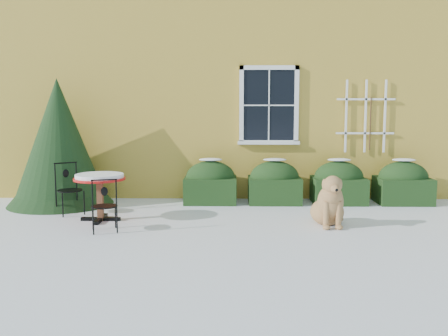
{
  "coord_description": "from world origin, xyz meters",
  "views": [
    {
      "loc": [
        0.14,
        -7.48,
        1.93
      ],
      "look_at": [
        0.0,
        1.0,
        0.9
      ],
      "focal_mm": 40.0,
      "sensor_mm": 36.0,
      "label": 1
    }
  ],
  "objects_px": {
    "bistro_table": "(100,182)",
    "patio_chair_near": "(104,205)",
    "evergreen_shrub": "(59,154)",
    "patio_chair_far": "(69,188)",
    "dog": "(329,205)"
  },
  "relations": [
    {
      "from": "bistro_table",
      "to": "patio_chair_near",
      "type": "relative_size",
      "value": 1.02
    },
    {
      "from": "evergreen_shrub",
      "to": "bistro_table",
      "type": "height_order",
      "value": "evergreen_shrub"
    },
    {
      "from": "patio_chair_near",
      "to": "bistro_table",
      "type": "bearing_deg",
      "value": -87.67
    },
    {
      "from": "patio_chair_far",
      "to": "dog",
      "type": "relative_size",
      "value": 0.95
    },
    {
      "from": "bistro_table",
      "to": "patio_chair_far",
      "type": "relative_size",
      "value": 0.93
    },
    {
      "from": "evergreen_shrub",
      "to": "dog",
      "type": "relative_size",
      "value": 2.54
    },
    {
      "from": "patio_chair_near",
      "to": "dog",
      "type": "bearing_deg",
      "value": 170.26
    },
    {
      "from": "bistro_table",
      "to": "patio_chair_near",
      "type": "bearing_deg",
      "value": -70.64
    },
    {
      "from": "patio_chair_far",
      "to": "dog",
      "type": "height_order",
      "value": "patio_chair_far"
    },
    {
      "from": "bistro_table",
      "to": "dog",
      "type": "relative_size",
      "value": 0.88
    },
    {
      "from": "patio_chair_near",
      "to": "dog",
      "type": "relative_size",
      "value": 0.86
    },
    {
      "from": "evergreen_shrub",
      "to": "dog",
      "type": "height_order",
      "value": "evergreen_shrub"
    },
    {
      "from": "patio_chair_far",
      "to": "dog",
      "type": "xyz_separation_m",
      "value": [
        4.56,
        -0.87,
        -0.11
      ]
    },
    {
      "from": "patio_chair_near",
      "to": "patio_chair_far",
      "type": "height_order",
      "value": "patio_chair_far"
    },
    {
      "from": "evergreen_shrub",
      "to": "patio_chair_near",
      "type": "bearing_deg",
      "value": -56.91
    }
  ]
}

